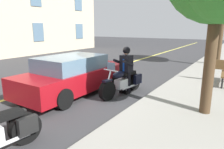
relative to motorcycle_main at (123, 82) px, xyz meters
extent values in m
plane|color=#333335|center=(0.29, -1.03, -0.45)|extent=(80.00, 80.00, 0.00)
cube|color=#E5DB4C|center=(0.29, -3.03, -0.45)|extent=(60.00, 0.16, 0.01)
cylinder|color=black|center=(0.84, -0.12, -0.12)|extent=(0.68, 0.29, 0.66)
cylinder|color=black|center=(-0.70, 0.09, -0.12)|extent=(0.68, 0.29, 0.66)
cube|color=silver|center=(0.04, -0.01, -0.03)|extent=(0.59, 0.35, 0.32)
ellipsoid|color=black|center=(0.24, -0.04, 0.33)|extent=(0.59, 0.35, 0.24)
cube|color=black|center=(-0.30, 0.04, 0.29)|extent=(0.73, 0.37, 0.12)
cube|color=black|center=(-0.62, 0.30, 0.03)|extent=(0.41, 0.17, 0.36)
cube|color=black|center=(-0.68, -0.13, 0.03)|extent=(0.41, 0.17, 0.36)
cylinder|color=silver|center=(0.82, -0.11, 0.15)|extent=(0.35, 0.10, 0.76)
cylinder|color=silver|center=(0.66, -0.09, 0.55)|extent=(0.12, 0.60, 0.04)
cube|color=black|center=(0.84, -0.12, 0.23)|extent=(0.38, 0.21, 0.06)
cylinder|color=silver|center=(-0.23, 0.19, -0.19)|extent=(0.90, 0.20, 0.08)
cube|color=slate|center=(0.64, -0.09, 0.67)|extent=(0.08, 0.32, 0.28)
cylinder|color=black|center=(-0.19, 0.14, -0.03)|extent=(0.14, 0.14, 0.84)
cube|color=black|center=(-0.13, 0.14, -0.40)|extent=(0.27, 0.14, 0.10)
cylinder|color=black|center=(-0.22, -0.09, -0.03)|extent=(0.14, 0.14, 0.84)
cube|color=black|center=(-0.16, -0.10, -0.40)|extent=(0.27, 0.14, 0.10)
cube|color=black|center=(-0.20, 0.02, 0.67)|extent=(0.37, 0.44, 0.60)
cube|color=navy|center=(-0.04, 0.00, 0.63)|extent=(0.03, 0.07, 0.44)
cylinder|color=black|center=(0.01, 0.22, 0.73)|extent=(0.56, 0.17, 0.28)
cylinder|color=black|center=(-0.05, -0.22, 0.73)|extent=(0.56, 0.17, 0.28)
sphere|color=tan|center=(-0.20, 0.02, 1.10)|extent=(0.22, 0.22, 0.22)
sphere|color=black|center=(-0.20, 0.02, 1.15)|extent=(0.28, 0.28, 0.28)
cylinder|color=black|center=(3.93, -0.11, -0.12)|extent=(0.68, 0.27, 0.66)
cube|color=black|center=(4.33, -0.15, 0.29)|extent=(0.73, 0.35, 0.12)
cube|color=black|center=(4.00, 0.11, 0.03)|extent=(0.41, 0.16, 0.36)
cube|color=black|center=(3.96, -0.33, 0.03)|extent=(0.41, 0.16, 0.36)
cylinder|color=silver|center=(4.39, 0.00, -0.19)|extent=(0.90, 0.18, 0.08)
cube|color=maroon|center=(0.74, -1.62, 0.10)|extent=(4.60, 1.80, 0.70)
cube|color=slate|center=(0.94, -1.62, 0.65)|extent=(2.40, 1.60, 0.60)
cylinder|color=black|center=(-0.71, -2.47, -0.13)|extent=(0.64, 0.22, 0.64)
cylinder|color=black|center=(-0.71, -0.77, -0.13)|extent=(0.64, 0.22, 0.64)
cylinder|color=black|center=(2.19, -2.47, -0.13)|extent=(0.64, 0.22, 0.64)
cylinder|color=black|center=(2.19, -0.77, -0.13)|extent=(0.64, 0.22, 0.64)
cube|color=black|center=(-2.24, 3.04, -0.09)|extent=(0.06, 0.06, 0.42)
cube|color=black|center=(-3.73, 2.94, -0.09)|extent=(0.06, 0.06, 0.42)
cylinder|color=#42301E|center=(-7.96, 2.28, 1.29)|extent=(0.28, 0.28, 3.18)
cylinder|color=#42301E|center=(0.52, 2.87, 1.00)|extent=(0.28, 0.28, 2.61)
cube|color=slate|center=(-11.12, -12.00, 1.55)|extent=(1.10, 0.06, 1.60)
cube|color=slate|center=(-5.71, -12.00, 1.55)|extent=(1.10, 0.06, 1.60)
cube|color=slate|center=(-11.12, -12.00, 4.55)|extent=(1.10, 0.06, 1.60)
camera|label=1|loc=(6.22, 3.56, 1.94)|focal=32.57mm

